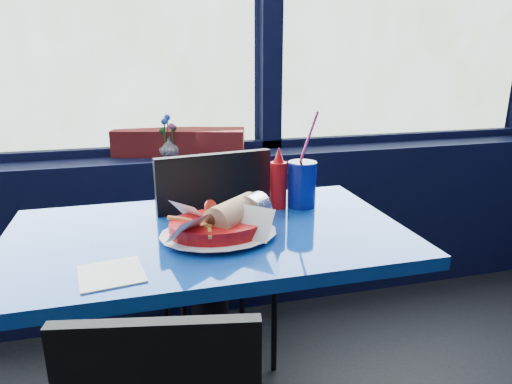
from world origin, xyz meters
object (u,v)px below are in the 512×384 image
soda_cup (302,183)px  flower_vase (169,145)px  near_table (210,284)px  planter_box (179,142)px  food_basket (221,225)px  ketchup_bottle (278,181)px  chair_near_back (216,249)px

soda_cup → flower_vase: bearing=121.2°
near_table → planter_box: 0.93m
food_basket → ketchup_bottle: (0.24, 0.22, 0.05)m
near_table → chair_near_back: 0.33m
near_table → chair_near_back: size_ratio=1.27×
flower_vase → ketchup_bottle: 0.73m
chair_near_back → soda_cup: soda_cup is taller
food_basket → near_table: bearing=98.3°
chair_near_back → food_basket: 0.46m
flower_vase → food_basket: bearing=-85.1°
near_table → soda_cup: (0.36, 0.15, 0.27)m
chair_near_back → flower_vase: 0.60m
near_table → food_basket: size_ratio=3.33×
planter_box → soda_cup: size_ratio=1.82×
near_table → planter_box: size_ratio=1.95×
flower_vase → ketchup_bottle: flower_vase is taller
chair_near_back → near_table: bearing=68.5°
flower_vase → soda_cup: size_ratio=0.59×
planter_box → ketchup_bottle: 0.77m
planter_box → food_basket: size_ratio=1.71×
ketchup_bottle → food_basket: bearing=-138.4°
near_table → chair_near_back: chair_near_back is taller
near_table → ketchup_bottle: bearing=29.5°
chair_near_back → ketchup_bottle: size_ratio=4.41×
chair_near_back → soda_cup: 0.44m
flower_vase → soda_cup: 0.78m
food_basket → chair_near_back: bearing=65.8°
ketchup_bottle → planter_box: bearing=110.3°
near_table → food_basket: 0.23m
food_basket → ketchup_bottle: bearing=24.2°
planter_box → soda_cup: (0.35, -0.73, -0.03)m
flower_vase → soda_cup: (0.40, -0.67, -0.03)m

